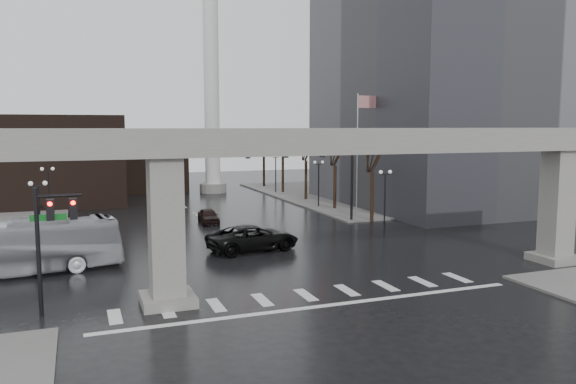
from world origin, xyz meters
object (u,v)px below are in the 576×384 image
at_px(signal_mast_arm, 314,160).
at_px(far_car, 208,216).
at_px(city_bus, 18,248).
at_px(pickup_truck, 253,238).

relative_size(signal_mast_arm, far_car, 3.08).
xyz_separation_m(city_bus, far_car, (14.54, 13.63, -0.98)).
distance_m(signal_mast_arm, far_car, 10.91).
xyz_separation_m(signal_mast_arm, far_car, (-8.92, 3.59, -5.16)).
bearing_deg(signal_mast_arm, far_car, 158.09).
bearing_deg(far_car, signal_mast_arm, -19.60).
height_order(signal_mast_arm, far_car, signal_mast_arm).
height_order(signal_mast_arm, pickup_truck, signal_mast_arm).
bearing_deg(city_bus, pickup_truck, -91.75).
relative_size(signal_mast_arm, city_bus, 1.02).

